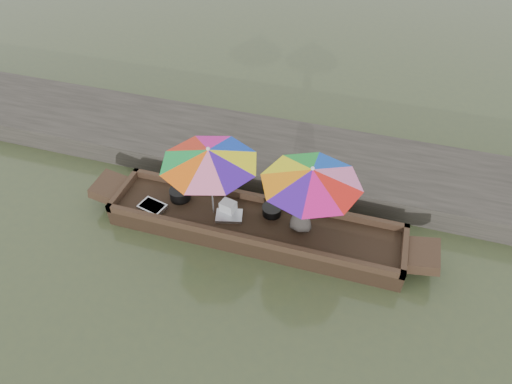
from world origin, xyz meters
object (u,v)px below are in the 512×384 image
(supply_bag, at_px, (228,207))
(umbrella_bow, at_px, (211,182))
(tray_crayfish, at_px, (152,207))
(cooking_pot, at_px, (180,194))
(boat_hull, at_px, (254,227))
(umbrella_stern, at_px, (309,202))
(tray_scallop, at_px, (229,216))
(vendor, at_px, (302,206))
(charcoal_grill, at_px, (272,211))

(supply_bag, height_order, umbrella_bow, umbrella_bow)
(tray_crayfish, bearing_deg, cooking_pot, 47.71)
(umbrella_bow, bearing_deg, boat_hull, 0.00)
(umbrella_bow, height_order, umbrella_stern, same)
(tray_scallop, bearing_deg, vendor, 5.17)
(umbrella_bow, xyz_separation_m, umbrella_stern, (1.82, 0.00, 0.00))
(vendor, bearing_deg, charcoal_grill, -17.04)
(umbrella_stern, bearing_deg, cooking_pot, 176.22)
(tray_scallop, bearing_deg, charcoal_grill, 22.95)
(boat_hull, xyz_separation_m, charcoal_grill, (0.26, 0.27, 0.26))
(tray_crayfish, distance_m, vendor, 2.93)
(boat_hull, distance_m, umbrella_bow, 1.26)
(tray_crayfish, relative_size, vendor, 0.44)
(tray_scallop, height_order, charcoal_grill, charcoal_grill)
(umbrella_bow, relative_size, umbrella_stern, 1.02)
(tray_scallop, xyz_separation_m, supply_bag, (-0.06, 0.12, 0.10))
(vendor, distance_m, umbrella_bow, 1.71)
(vendor, bearing_deg, cooking_pot, -1.34)
(cooking_pot, height_order, umbrella_bow, umbrella_bow)
(umbrella_stern, bearing_deg, supply_bag, 177.32)
(boat_hull, height_order, charcoal_grill, charcoal_grill)
(tray_scallop, relative_size, supply_bag, 1.78)
(tray_scallop, distance_m, charcoal_grill, 0.82)
(vendor, height_order, umbrella_bow, umbrella_bow)
(charcoal_grill, bearing_deg, cooking_pot, -176.88)
(charcoal_grill, bearing_deg, supply_bag, -166.14)
(umbrella_bow, distance_m, umbrella_stern, 1.82)
(tray_crayfish, distance_m, umbrella_bow, 1.40)
(tray_crayfish, height_order, tray_scallop, tray_crayfish)
(charcoal_grill, relative_size, umbrella_stern, 0.21)
(boat_hull, bearing_deg, umbrella_bow, 180.00)
(boat_hull, bearing_deg, tray_scallop, -174.46)
(boat_hull, distance_m, charcoal_grill, 0.46)
(boat_hull, height_order, vendor, vendor)
(boat_hull, bearing_deg, vendor, 4.96)
(tray_scallop, relative_size, umbrella_stern, 0.29)
(tray_scallop, relative_size, umbrella_bow, 0.28)
(tray_scallop, relative_size, charcoal_grill, 1.39)
(tray_scallop, distance_m, supply_bag, 0.17)
(boat_hull, bearing_deg, charcoal_grill, 45.83)
(tray_scallop, bearing_deg, boat_hull, 5.54)
(tray_scallop, bearing_deg, supply_bag, 114.99)
(tray_scallop, xyz_separation_m, vendor, (1.36, 0.12, 0.53))
(tray_scallop, bearing_deg, umbrella_bow, 171.91)
(cooking_pot, bearing_deg, umbrella_bow, -12.55)
(tray_crayfish, bearing_deg, supply_bag, 13.17)
(charcoal_grill, height_order, umbrella_stern, umbrella_stern)
(supply_bag, bearing_deg, cooking_pot, 174.62)
(boat_hull, distance_m, supply_bag, 0.63)
(supply_bag, bearing_deg, vendor, 0.14)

